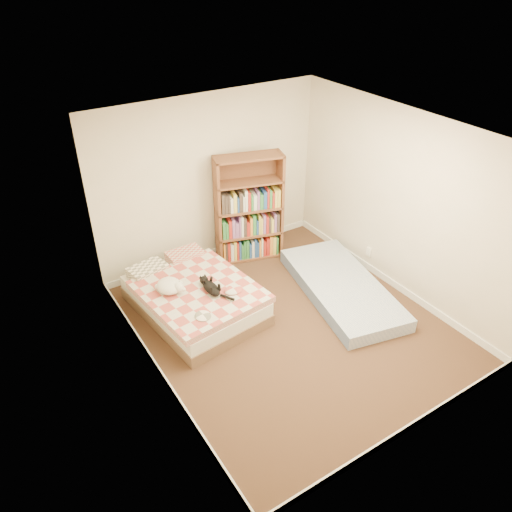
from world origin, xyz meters
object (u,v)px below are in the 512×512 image
bookshelf (248,222)px  floor_mattress (342,288)px  bed (193,296)px  black_cat (210,287)px  white_dog (170,286)px

bookshelf → floor_mattress: (0.56, -1.54, -0.50)m
floor_mattress → bookshelf: bearing=122.4°
bed → black_cat: black_cat is taller
floor_mattress → white_dog: 2.36m
bed → black_cat: bearing=-72.8°
white_dog → bed: bearing=12.4°
floor_mattress → white_dog: size_ratio=5.55×
floor_mattress → black_cat: bearing=176.3°
bed → black_cat: 0.41m
bed → bookshelf: bookshelf is taller
bed → bookshelf: (1.32, 0.76, 0.37)m
bookshelf → black_cat: 1.59m
floor_mattress → bed: bearing=169.7°
bookshelf → black_cat: bearing=-123.0°
bookshelf → floor_mattress: bookshelf is taller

